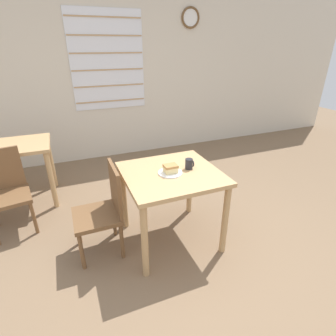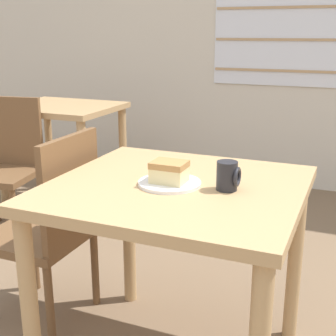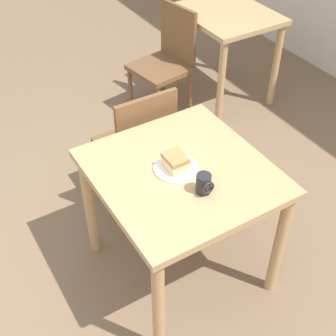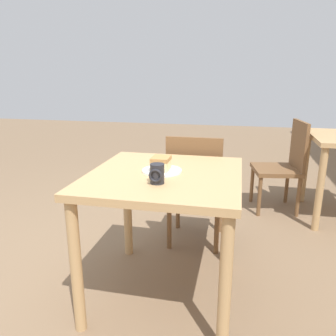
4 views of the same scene
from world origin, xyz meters
name	(u,v)px [view 2 (image 2 of 4)]	position (x,y,z in m)	size (l,w,h in m)	color
wall_back	(285,17)	(0.00, 3.03, 1.40)	(10.00, 0.10, 2.80)	beige
dining_table_near	(177,215)	(0.07, 0.50, 0.65)	(0.88, 0.84, 0.77)	tan
dining_table_far	(62,125)	(-1.38, 1.87, 0.63)	(0.80, 0.67, 0.78)	tan
chair_near_window	(50,225)	(-0.57, 0.59, 0.47)	(0.42, 0.42, 0.88)	brown
chair_far_corner	(7,162)	(-1.46, 1.34, 0.47)	(0.48, 0.48, 0.88)	brown
plate	(170,183)	(0.05, 0.48, 0.78)	(0.22, 0.22, 0.01)	white
cake_slice	(169,172)	(0.05, 0.48, 0.82)	(0.12, 0.10, 0.07)	beige
coffee_mug	(228,176)	(0.26, 0.51, 0.82)	(0.08, 0.07, 0.10)	#232328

